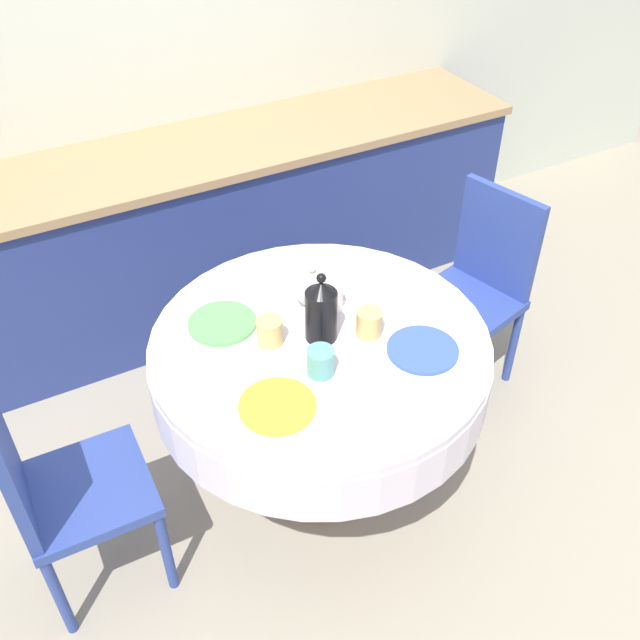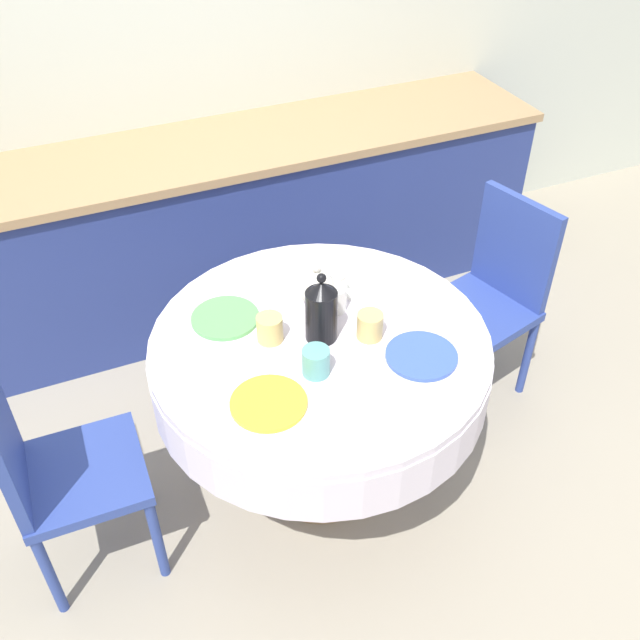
# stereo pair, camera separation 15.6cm
# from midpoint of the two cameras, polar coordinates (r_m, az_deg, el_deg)

# --- Properties ---
(ground_plane) EXTENTS (12.00, 12.00, 0.00)m
(ground_plane) POSITION_cam_midpoint_polar(r_m,az_deg,el_deg) (2.94, -1.55, -12.56)
(ground_plane) COLOR #9E937F
(wall_back) EXTENTS (7.00, 0.05, 2.60)m
(wall_back) POSITION_cam_midpoint_polar(r_m,az_deg,el_deg) (3.49, -15.10, 21.25)
(wall_back) COLOR beige
(wall_back) RESTS_ON ground_plane
(kitchen_counter) EXTENTS (3.24, 0.64, 0.88)m
(kitchen_counter) POSITION_cam_midpoint_polar(r_m,az_deg,el_deg) (3.55, -11.24, 6.73)
(kitchen_counter) COLOR navy
(kitchen_counter) RESTS_ON ground_plane
(dining_table) EXTENTS (1.17, 1.17, 0.75)m
(dining_table) POSITION_cam_midpoint_polar(r_m,az_deg,el_deg) (2.49, -1.80, -3.76)
(dining_table) COLOR tan
(dining_table) RESTS_ON ground_plane
(chair_left) EXTENTS (0.49, 0.49, 0.91)m
(chair_left) POSITION_cam_midpoint_polar(r_m,az_deg,el_deg) (3.10, 11.05, 2.87)
(chair_left) COLOR #2D428E
(chair_left) RESTS_ON ground_plane
(chair_right) EXTENTS (0.41, 0.41, 0.91)m
(chair_right) POSITION_cam_midpoint_polar(r_m,az_deg,el_deg) (2.45, -22.04, -12.22)
(chair_right) COLOR #2D428E
(chair_right) RESTS_ON ground_plane
(plate_near_left) EXTENTS (0.24, 0.24, 0.01)m
(plate_near_left) POSITION_cam_midpoint_polar(r_m,az_deg,el_deg) (2.17, -5.51, -6.92)
(plate_near_left) COLOR yellow
(plate_near_left) RESTS_ON dining_table
(cup_near_left) EXTENTS (0.09, 0.09, 0.09)m
(cup_near_left) POSITION_cam_midpoint_polar(r_m,az_deg,el_deg) (2.24, -1.95, -3.42)
(cup_near_left) COLOR #5BA39E
(cup_near_left) RESTS_ON dining_table
(plate_near_right) EXTENTS (0.24, 0.24, 0.01)m
(plate_near_right) POSITION_cam_midpoint_polar(r_m,az_deg,el_deg) (2.36, 6.34, -2.45)
(plate_near_right) COLOR #3856AD
(plate_near_right) RESTS_ON dining_table
(cup_near_right) EXTENTS (0.09, 0.09, 0.09)m
(cup_near_right) POSITION_cam_midpoint_polar(r_m,az_deg,el_deg) (2.39, 2.10, -0.28)
(cup_near_right) COLOR #DBB766
(cup_near_right) RESTS_ON dining_table
(plate_far_left) EXTENTS (0.24, 0.24, 0.01)m
(plate_far_left) POSITION_cam_midpoint_polar(r_m,az_deg,el_deg) (2.48, -9.62, -0.30)
(plate_far_left) COLOR #5BA85B
(plate_far_left) RESTS_ON dining_table
(cup_far_left) EXTENTS (0.09, 0.09, 0.09)m
(cup_far_left) POSITION_cam_midpoint_polar(r_m,az_deg,el_deg) (2.37, -5.92, -0.96)
(cup_far_left) COLOR #DBB766
(cup_far_left) RESTS_ON dining_table
(plate_far_right) EXTENTS (0.24, 0.24, 0.01)m
(plate_far_right) POSITION_cam_midpoint_polar(r_m,az_deg,el_deg) (2.63, 1.98, 2.90)
(plate_far_right) COLOR white
(plate_far_right) RESTS_ON dining_table
(cup_far_right) EXTENTS (0.09, 0.09, 0.09)m
(cup_far_right) POSITION_cam_midpoint_polar(r_m,az_deg,el_deg) (2.50, -0.98, 1.75)
(cup_far_right) COLOR white
(cup_far_right) RESTS_ON dining_table
(coffee_carafe) EXTENTS (0.11, 0.11, 0.26)m
(coffee_carafe) POSITION_cam_midpoint_polar(r_m,az_deg,el_deg) (2.33, -1.82, 0.70)
(coffee_carafe) COLOR black
(coffee_carafe) RESTS_ON dining_table
(teapot) EXTENTS (0.18, 0.13, 0.17)m
(teapot) POSITION_cam_midpoint_polar(r_m,az_deg,el_deg) (2.49, -2.42, 2.57)
(teapot) COLOR silver
(teapot) RESTS_ON dining_table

